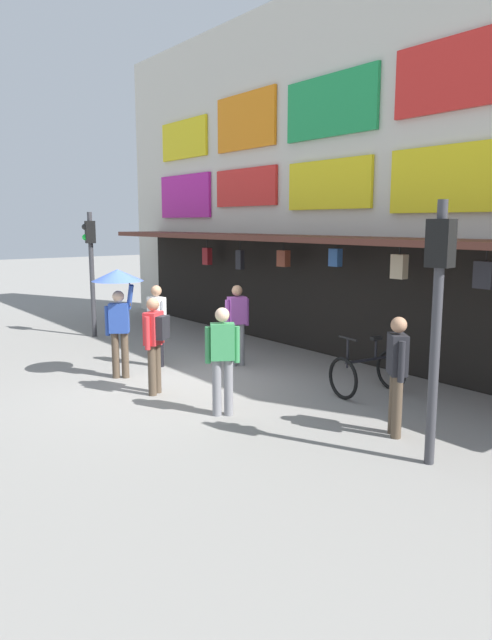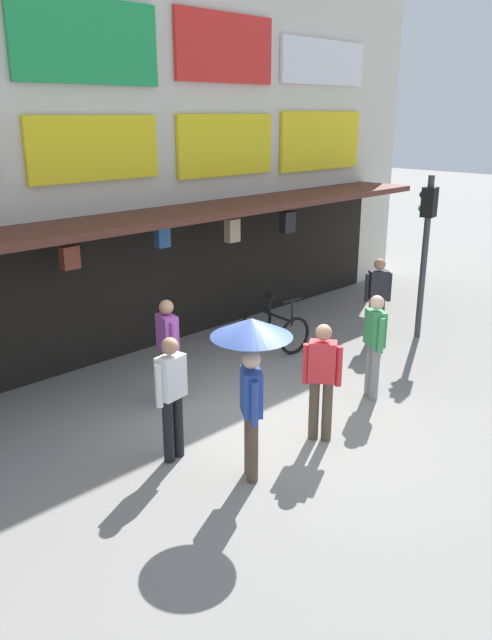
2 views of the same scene
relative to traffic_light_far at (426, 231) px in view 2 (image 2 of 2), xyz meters
The scene contains 10 objects.
ground_plane 5.59m from the traffic_light_far, behind, with size 80.00×80.00×0.00m, color gray.
shopfront 6.69m from the traffic_light_far, 142.71° to the left, with size 18.00×2.60×8.00m.
traffic_light_far is the anchor object (origin of this frame).
bicycle_parked 3.43m from the traffic_light_far, 146.04° to the left, with size 0.85×1.23×1.05m.
pedestrian_in_green 5.70m from the traffic_light_far, 168.79° to the left, with size 0.29×0.52×1.68m.
pedestrian_in_white 1.54m from the traffic_light_far, 154.42° to the left, with size 0.44×0.39×1.68m.
pedestrian_with_umbrella 6.19m from the traffic_light_far, 168.14° to the right, with size 0.96×0.96×2.08m.
pedestrian_in_red 6.55m from the traffic_light_far, behind, with size 0.53×0.27×1.68m.
pedestrian_in_purple 4.97m from the traffic_light_far, 165.00° to the right, with size 0.47×0.48×1.68m.
pedestrian_in_yellow 3.41m from the traffic_light_far, 162.14° to the right, with size 0.38×0.46×1.68m.
Camera 2 is at (-5.67, -5.33, 4.30)m, focal length 34.86 mm.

